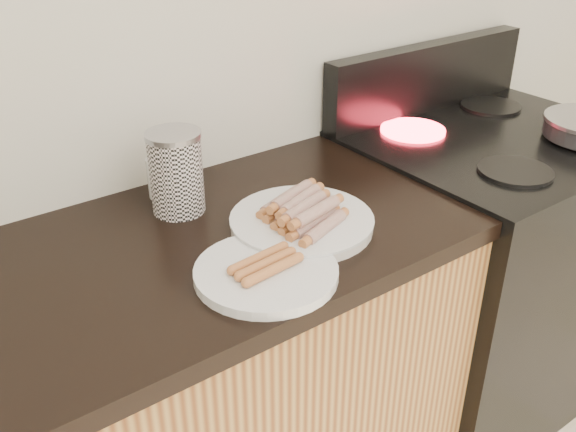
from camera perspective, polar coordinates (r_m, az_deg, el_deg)
wall_back at (r=1.49m, az=-9.45°, el=18.06°), size 4.00×0.04×2.60m
stove at (r=2.08m, az=16.50°, el=-4.97°), size 0.76×0.65×0.91m
stove_panel at (r=2.01m, az=12.31°, el=11.97°), size 0.76×0.06×0.20m
burner_near_left at (r=1.65m, az=19.55°, el=3.78°), size 0.18×0.18×0.01m
burner_far_left at (r=1.84m, az=11.04°, el=7.50°), size 0.18×0.18×0.01m
burner_far_right at (r=2.09m, az=17.56°, el=9.28°), size 0.18×0.18×0.01m
main_plate at (r=1.34m, az=1.23°, el=-0.68°), size 0.33×0.33×0.02m
side_plate at (r=1.18m, az=-1.96°, el=-5.03°), size 0.34×0.34×0.02m
hotdog_pile at (r=1.32m, az=1.24°, el=0.54°), size 0.13×0.20×0.05m
plain_sausages at (r=1.17m, az=-1.98°, el=-4.25°), size 0.13×0.08×0.02m
canister at (r=1.39m, az=-9.91°, el=3.85°), size 0.12×0.12×0.18m
mug at (r=1.48m, az=-10.97°, el=3.41°), size 0.08×0.08×0.09m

